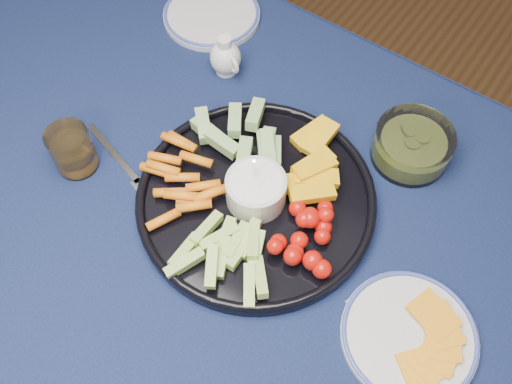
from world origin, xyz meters
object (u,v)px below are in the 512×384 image
Objects in this scene: dining_table at (194,241)px; creamer_pitcher at (226,58)px; crudite_platter at (255,195)px; pickle_bowl at (412,147)px; cheese_plate at (410,335)px; side_plate_extra at (212,14)px; juice_tumbler at (73,152)px.

dining_table is 0.35m from creamer_pitcher.
crudite_platter is at bearing -43.62° from creamer_pitcher.
pickle_bowl reaches higher than cheese_plate.
pickle_bowl is at bearing 3.83° from creamer_pitcher.
dining_table is at bearing -56.79° from side_plate_extra.
dining_table is 0.26m from juice_tumbler.
creamer_pitcher is 0.41× the size of cheese_plate.
crudite_platter is at bearing 169.91° from cheese_plate.
dining_table is at bearing -129.20° from crudite_platter.
cheese_plate is 0.75m from side_plate_extra.
cheese_plate is at bearing -62.27° from pickle_bowl.
side_plate_extra is at bearing 123.21° from dining_table.
crudite_platter reaches higher than juice_tumbler.
crudite_platter is 0.32m from cheese_plate.
pickle_bowl is at bearing 37.24° from juice_tumbler.
pickle_bowl is (0.38, 0.03, -0.01)m from creamer_pitcher.
crudite_platter is 2.94× the size of pickle_bowl.
pickle_bowl is (0.17, 0.23, 0.01)m from crudite_platter.
creamer_pitcher reaches higher than pickle_bowl.
juice_tumbler is at bearing -174.33° from cheese_plate.
creamer_pitcher reaches higher than side_plate_extra.
crudite_platter is at bearing 21.59° from juice_tumbler.
cheese_plate is 1.00× the size of side_plate_extra.
creamer_pitcher is 0.39m from pickle_bowl.
dining_table is 8.26× the size of side_plate_extra.
crudite_platter is at bearing 50.80° from dining_table.
pickle_bowl is 0.33m from cheese_plate.
side_plate_extra is at bearing 137.12° from crudite_platter.
crudite_platter reaches higher than creamer_pitcher.
dining_table is 8.24× the size of cheese_plate.
juice_tumbler is at bearing -103.57° from creamer_pitcher.
creamer_pitcher is (-0.15, 0.30, 0.12)m from dining_table.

